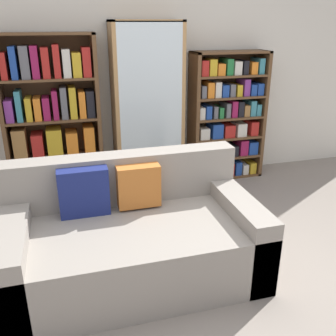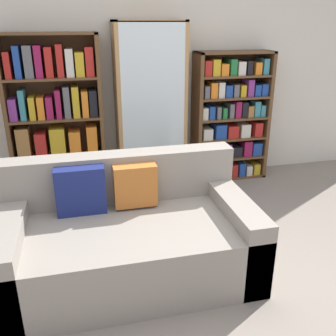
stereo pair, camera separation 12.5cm
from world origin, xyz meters
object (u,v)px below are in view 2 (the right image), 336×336
Objects in this scene: display_cabinet at (150,108)px; wine_bottle at (213,195)px; couch at (128,237)px; bookshelf_left at (57,121)px; bookshelf_right at (230,119)px.

wine_bottle is at bearing -58.15° from display_cabinet.
couch is 1.06× the size of bookshelf_left.
display_cabinet is (1.00, -0.02, 0.10)m from bookshelf_left.
couch is 1.00× the size of display_cabinet.
bookshelf_right is 1.09m from wine_bottle.
bookshelf_right is (1.45, 1.62, 0.43)m from couch.
bookshelf_left reaches higher than bookshelf_right.
display_cabinet reaches higher than wine_bottle.
wine_bottle is (0.49, -0.78, -0.75)m from display_cabinet.
bookshelf_right is at bearing 59.24° from wine_bottle.
wine_bottle is (-0.47, -0.80, -0.57)m from bookshelf_right.
couch is at bearing -139.95° from wine_bottle.
wine_bottle is at bearing -120.76° from bookshelf_right.
couch is 1.77m from bookshelf_left.
bookshelf_left is 1.00m from display_cabinet.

